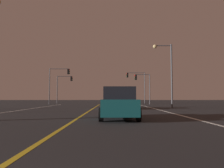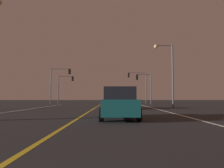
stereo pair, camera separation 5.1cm
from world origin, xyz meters
The scene contains 9 objects.
lane_edge_right centered at (6.34, 15.28, 0.00)m, with size 0.16×42.57×0.01m, color silver.
lane_center_divider centered at (0.00, 15.28, 0.00)m, with size 0.16×42.57×0.01m, color gold.
car_lead_same_lane centered at (2.27, 11.64, 0.82)m, with size 2.02×4.30×1.70m.
car_ahead_far centered at (2.23, 22.50, 0.82)m, with size 2.02×4.30×1.70m.
traffic_light_near_right centered at (7.11, 37.07, 3.73)m, with size 2.61×0.36×5.03m.
traffic_light_near_left centered at (-6.79, 37.07, 4.42)m, with size 3.44×0.36×5.97m.
traffic_light_far_right centered at (6.70, 42.57, 4.39)m, with size 3.60×0.36×5.92m.
traffic_light_far_left centered at (-6.93, 42.57, 3.89)m, with size 3.00×0.36×5.23m.
street_lamp_right_far centered at (8.14, 24.59, 4.60)m, with size 2.16×0.44×7.14m.
Camera 2 is at (1.87, -0.61, 1.16)m, focal length 36.37 mm.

